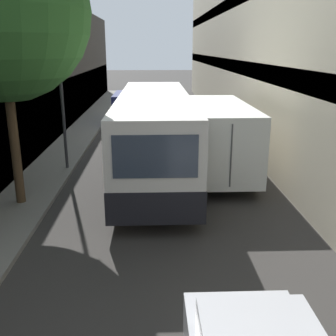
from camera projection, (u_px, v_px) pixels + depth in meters
The scene contains 6 objects.
ground_plane at pixel (161, 170), 16.06m from camera, with size 150.00×150.00×0.00m, color #33302D.
sidewalk_left at pixel (50, 170), 15.88m from camera, with size 1.89×60.00×0.14m.
bus at pixel (155, 133), 14.99m from camera, with size 2.60×11.04×3.14m.
box_truck at pixel (212, 131), 15.96m from camera, with size 2.35×8.26×2.77m.
panel_van at pixel (129, 107), 25.69m from camera, with size 1.92×4.01×1.97m.
street_lamp at pixel (58, 46), 14.53m from camera, with size 0.36×0.80×6.82m.
Camera 1 is at (-0.28, -0.33, 4.80)m, focal length 42.00 mm.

